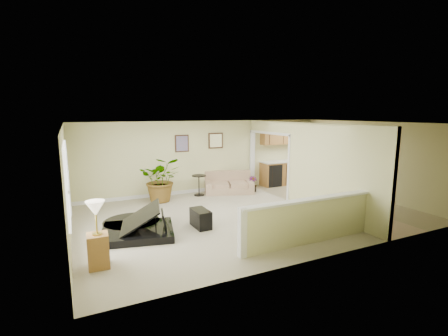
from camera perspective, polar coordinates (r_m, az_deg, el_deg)
name	(u,v)px	position (r m, az deg, el deg)	size (l,w,h in m)	color
floor	(250,214)	(9.12, 4.53, -8.06)	(9.00, 9.00, 0.00)	tan
back_wall	(208,156)	(11.48, -2.89, 2.05)	(9.00, 0.04, 2.50)	#CBC98B
front_wall	(330,195)	(6.47, 18.14, -4.48)	(9.00, 0.04, 2.50)	#CBC98B
left_wall	(67,186)	(7.66, -25.93, -2.81)	(0.04, 6.00, 2.50)	#CBC98B
right_wall	(368,159)	(11.72, 24.04, 1.38)	(0.04, 6.00, 2.50)	#CBC98B
ceiling	(251,123)	(8.69, 4.76, 7.84)	(9.00, 6.00, 0.04)	silver
kitchen_vinyl	(335,201)	(10.99, 18.98, -5.46)	(2.70, 6.00, 0.01)	tan
interior_partition	(298,165)	(10.04, 12.83, 0.53)	(0.18, 5.99, 2.50)	#CBC98B
pony_half_wall	(307,220)	(7.21, 14.41, -8.88)	(3.42, 0.22, 1.00)	#CBC98B
left_window	(67,181)	(7.13, -25.94, -2.04)	(0.05, 2.15, 1.45)	white
wall_art_left	(182,143)	(11.07, -7.41, 4.30)	(0.48, 0.04, 0.58)	#3B2415
wall_mirror	(216,141)	(11.51, -1.48, 4.84)	(0.55, 0.04, 0.55)	#3B2415
kitchen_cabinets	(286,162)	(12.87, 10.82, 1.02)	(2.36, 0.65, 2.33)	olive
piano	(134,207)	(7.79, -15.61, -6.71)	(2.09, 2.11, 1.50)	black
piano_bench	(201,218)	(8.06, -4.13, -8.83)	(0.34, 0.66, 0.44)	black
loveseat	(228,182)	(11.45, 0.72, -2.48)	(1.95, 1.45, 0.95)	tan
accent_table	(199,182)	(11.00, -4.43, -2.55)	(0.48, 0.48, 0.70)	black
palm_plant	(162,180)	(10.39, -10.91, -2.01)	(1.55, 1.44, 1.43)	black
small_plant	(253,185)	(11.60, 5.04, -3.02)	(0.35, 0.35, 0.54)	black
lamp_stand	(98,240)	(6.39, -21.35, -11.64)	(0.38, 0.38, 1.24)	olive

